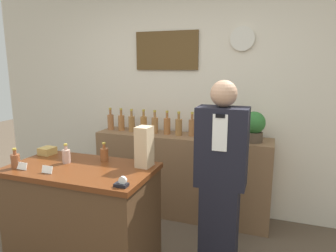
# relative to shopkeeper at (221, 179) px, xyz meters

# --- Properties ---
(back_wall) EXTENTS (5.20, 0.09, 2.70)m
(back_wall) POSITION_rel_shopkeeper_xyz_m (-0.64, 1.04, 0.56)
(back_wall) COLOR beige
(back_wall) RESTS_ON ground_plane
(back_shelf) EXTENTS (1.96, 0.40, 0.94)m
(back_shelf) POSITION_rel_shopkeeper_xyz_m (-0.58, 0.79, -0.32)
(back_shelf) COLOR brown
(back_shelf) RESTS_ON ground_plane
(display_counter) EXTENTS (1.16, 0.64, 0.91)m
(display_counter) POSITION_rel_shopkeeper_xyz_m (-1.04, -0.43, -0.34)
(display_counter) COLOR #4C331E
(display_counter) RESTS_ON ground_plane
(shopkeeper) EXTENTS (0.40, 0.25, 1.59)m
(shopkeeper) POSITION_rel_shopkeeper_xyz_m (0.00, 0.00, 0.00)
(shopkeeper) COLOR black
(shopkeeper) RESTS_ON ground_plane
(potted_plant) EXTENTS (0.23, 0.23, 0.31)m
(potted_plant) POSITION_rel_shopkeeper_xyz_m (0.19, 0.75, 0.31)
(potted_plant) COLOR #4C3D2D
(potted_plant) RESTS_ON back_shelf
(paper_bag) EXTENTS (0.12, 0.14, 0.32)m
(paper_bag) POSITION_rel_shopkeeper_xyz_m (-0.57, -0.25, 0.28)
(paper_bag) COLOR tan
(paper_bag) RESTS_ON display_counter
(tape_dispenser) EXTENTS (0.09, 0.06, 0.07)m
(tape_dispenser) POSITION_rel_shopkeeper_xyz_m (-0.54, -0.67, 0.14)
(tape_dispenser) COLOR black
(tape_dispenser) RESTS_ON display_counter
(price_card_left) EXTENTS (0.09, 0.02, 0.06)m
(price_card_left) POSITION_rel_shopkeeper_xyz_m (-1.42, -0.63, 0.15)
(price_card_left) COLOR white
(price_card_left) RESTS_ON display_counter
(price_card_right) EXTENTS (0.09, 0.02, 0.06)m
(price_card_right) POSITION_rel_shopkeeper_xyz_m (-1.19, -0.63, 0.15)
(price_card_right) COLOR white
(price_card_right) RESTS_ON display_counter
(gift_box) EXTENTS (0.13, 0.14, 0.06)m
(gift_box) POSITION_rel_shopkeeper_xyz_m (-1.53, -0.24, 0.15)
(gift_box) COLOR tan
(gift_box) RESTS_ON display_counter
(counter_bottle_0) EXTENTS (0.07, 0.07, 0.16)m
(counter_bottle_0) POSITION_rel_shopkeeper_xyz_m (-1.50, -0.62, 0.18)
(counter_bottle_0) COLOR brown
(counter_bottle_0) RESTS_ON display_counter
(counter_bottle_1) EXTENTS (0.07, 0.07, 0.16)m
(counter_bottle_1) POSITION_rel_shopkeeper_xyz_m (-1.21, -0.38, 0.18)
(counter_bottle_1) COLOR tan
(counter_bottle_1) RESTS_ON display_counter
(counter_bottle_2) EXTENTS (0.07, 0.07, 0.16)m
(counter_bottle_2) POSITION_rel_shopkeeper_xyz_m (-0.94, -0.23, 0.18)
(counter_bottle_2) COLOR brown
(counter_bottle_2) RESTS_ON display_counter
(shelf_bottle_0) EXTENTS (0.08, 0.08, 0.27)m
(shelf_bottle_0) POSITION_rel_shopkeeper_xyz_m (-1.48, 0.80, 0.25)
(shelf_bottle_0) COLOR #9F6339
(shelf_bottle_0) RESTS_ON back_shelf
(shelf_bottle_1) EXTENTS (0.08, 0.08, 0.27)m
(shelf_bottle_1) POSITION_rel_shopkeeper_xyz_m (-1.33, 0.80, 0.25)
(shelf_bottle_1) COLOR #A26535
(shelf_bottle_1) RESTS_ON back_shelf
(shelf_bottle_2) EXTENTS (0.08, 0.08, 0.27)m
(shelf_bottle_2) POSITION_rel_shopkeeper_xyz_m (-1.19, 0.79, 0.25)
(shelf_bottle_2) COLOR olive
(shelf_bottle_2) RESTS_ON back_shelf
(shelf_bottle_3) EXTENTS (0.08, 0.08, 0.27)m
(shelf_bottle_3) POSITION_rel_shopkeeper_xyz_m (-1.04, 0.81, 0.25)
(shelf_bottle_3) COLOR #A26B34
(shelf_bottle_3) RESTS_ON back_shelf
(shelf_bottle_4) EXTENTS (0.08, 0.08, 0.27)m
(shelf_bottle_4) POSITION_rel_shopkeeper_xyz_m (-0.90, 0.79, 0.25)
(shelf_bottle_4) COLOR #9D6A3B
(shelf_bottle_4) RESTS_ON back_shelf
(shelf_bottle_5) EXTENTS (0.08, 0.08, 0.27)m
(shelf_bottle_5) POSITION_rel_shopkeeper_xyz_m (-0.75, 0.80, 0.25)
(shelf_bottle_5) COLOR #A46334
(shelf_bottle_5) RESTS_ON back_shelf
(shelf_bottle_6) EXTENTS (0.08, 0.08, 0.27)m
(shelf_bottle_6) POSITION_rel_shopkeeper_xyz_m (-0.61, 0.78, 0.25)
(shelf_bottle_6) COLOR olive
(shelf_bottle_6) RESTS_ON back_shelf
(shelf_bottle_7) EXTENTS (0.08, 0.08, 0.27)m
(shelf_bottle_7) POSITION_rel_shopkeeper_xyz_m (-0.46, 0.80, 0.25)
(shelf_bottle_7) COLOR #9C6439
(shelf_bottle_7) RESTS_ON back_shelf
(shelf_bottle_8) EXTENTS (0.08, 0.08, 0.27)m
(shelf_bottle_8) POSITION_rel_shopkeeper_xyz_m (-0.32, 0.78, 0.25)
(shelf_bottle_8) COLOR #9D6836
(shelf_bottle_8) RESTS_ON back_shelf
(shelf_bottle_9) EXTENTS (0.08, 0.08, 0.27)m
(shelf_bottle_9) POSITION_rel_shopkeeper_xyz_m (-0.17, 0.79, 0.25)
(shelf_bottle_9) COLOR olive
(shelf_bottle_9) RESTS_ON back_shelf
(shelf_bottle_10) EXTENTS (0.08, 0.08, 0.27)m
(shelf_bottle_10) POSITION_rel_shopkeeper_xyz_m (-0.03, 0.80, 0.25)
(shelf_bottle_10) COLOR #9C6837
(shelf_bottle_10) RESTS_ON back_shelf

